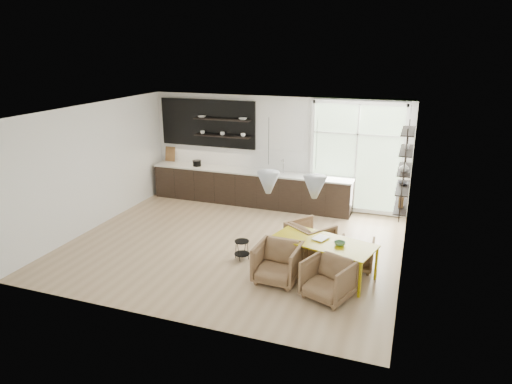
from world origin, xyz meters
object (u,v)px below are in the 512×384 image
Objects in this scene: armchair_front_left at (277,263)px; dining_table at (324,243)px; armchair_back_left at (310,239)px; armchair_front_right at (328,279)px; armchair_back_right at (357,254)px; wire_stool at (242,247)px.

dining_table is at bearing 37.76° from armchair_front_left.
armchair_back_left is 1.64m from armchair_front_right.
armchair_front_right is (0.67, -1.50, -0.01)m from armchair_back_left.
armchair_back_right is at bearing 40.36° from armchair_front_left.
wire_stool is (-1.68, 0.11, -0.38)m from dining_table.
armchair_front_left is (-0.73, -0.52, -0.28)m from dining_table.
armchair_front_left reaches higher than dining_table.
armchair_back_left is at bearing -15.93° from armchair_back_right.
armchair_back_right is (0.56, 0.49, -0.34)m from dining_table.
armchair_front_left reaches higher than wire_stool.
armchair_front_right reaches higher than armchair_back_right.
armchair_front_left is 1.03m from armchair_front_right.
armchair_back_left reaches higher than dining_table.
armchair_back_left is at bearing 25.67° from wire_stool.
armchair_back_left reaches higher than wire_stool.
wire_stool is (-0.94, 0.63, -0.11)m from armchair_front_left.
dining_table is 2.54× the size of armchair_front_left.
armchair_front_right is at bearing -56.51° from dining_table.
dining_table is 3.12× the size of armchair_back_right.
armchair_front_left is (-1.30, -1.01, 0.07)m from armchair_back_right.
armchair_front_right is (0.26, -0.78, -0.29)m from dining_table.
armchair_front_left is 2.02× the size of wire_stool.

